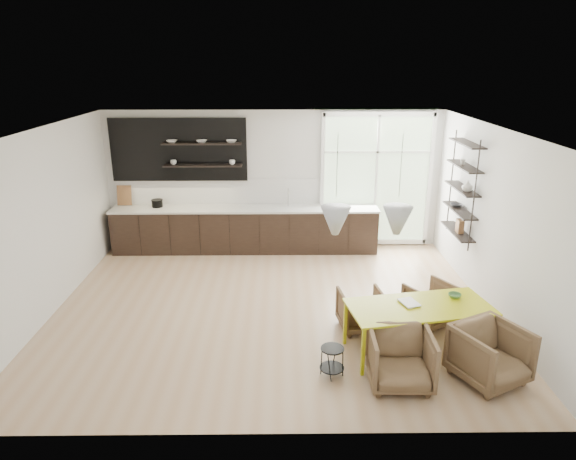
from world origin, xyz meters
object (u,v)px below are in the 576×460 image
object	(u,v)px
armchair_back_left	(361,310)
armchair_back_right	(431,303)
armchair_front_right	(490,354)
wire_stool	(332,358)
armchair_front_left	(400,358)
dining_table	(420,309)

from	to	relation	value
armchair_back_left	armchair_back_right	distance (m)	1.12
armchair_front_right	wire_stool	distance (m)	1.98
armchair_back_right	armchair_front_left	bearing A→B (deg)	32.10
armchair_front_left	wire_stool	distance (m)	0.85
armchair_back_right	wire_stool	distance (m)	2.17
armchair_back_left	wire_stool	xyz separation A→B (m)	(-0.55, -1.23, -0.04)
armchair_back_right	wire_stool	size ratio (longest dim) A/B	1.71
wire_stool	armchair_back_left	bearing A→B (deg)	65.92
armchair_back_right	armchair_front_right	size ratio (longest dim) A/B	0.85
armchair_back_right	armchair_front_left	xyz separation A→B (m)	(-0.83, -1.58, 0.05)
dining_table	wire_stool	distance (m)	1.41
armchair_back_right	armchair_front_right	world-z (taller)	armchair_front_right
armchair_back_left	wire_stool	size ratio (longest dim) A/B	1.64
armchair_front_left	armchair_back_right	bearing A→B (deg)	64.02
armchair_back_left	armchair_front_right	distance (m)	1.96
armchair_back_left	armchair_front_right	size ratio (longest dim) A/B	0.81
armchair_front_right	wire_stool	world-z (taller)	armchair_front_right
wire_stool	armchair_front_left	bearing A→B (deg)	-12.29
armchair_front_right	dining_table	bearing A→B (deg)	110.79
wire_stool	armchair_back_right	bearing A→B (deg)	40.38
dining_table	wire_stool	xyz separation A→B (m)	(-1.23, -0.55, -0.40)
armchair_back_right	wire_stool	world-z (taller)	armchair_back_right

